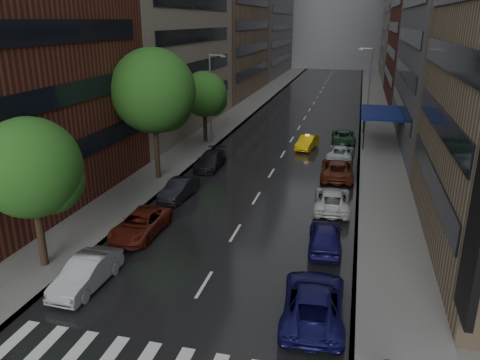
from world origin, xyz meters
name	(u,v)px	position (x,y,z in m)	size (l,w,h in m)	color
ground	(173,335)	(0.00, 0.00, 0.00)	(220.00, 220.00, 0.00)	gray
road	(308,112)	(0.00, 50.00, 0.01)	(14.00, 140.00, 0.01)	black
sidewalk_left	(245,109)	(-9.00, 50.00, 0.07)	(4.00, 140.00, 0.15)	gray
sidewalk_right	(375,115)	(9.00, 50.00, 0.07)	(4.00, 140.00, 0.15)	gray
building_far	(340,4)	(0.00, 118.00, 16.00)	(40.00, 14.00, 32.00)	slate
tree_near	(30,168)	(-8.60, 3.64, 5.41)	(4.96, 4.96, 7.90)	#382619
tree_mid	(153,91)	(-8.60, 18.29, 7.08)	(6.49, 6.49, 10.34)	#382619
tree_far	(204,94)	(-8.60, 30.52, 5.05)	(4.63, 4.63, 7.38)	#382619
taxi	(307,142)	(2.00, 30.58, 0.67)	(1.41, 4.05, 1.33)	#E5B00C
parked_cars_left	(165,202)	(-5.40, 12.04, 0.71)	(2.40, 24.39, 1.48)	#949499
parked_cars_right	(334,186)	(5.40, 17.82, 0.74)	(2.94, 36.86, 1.57)	#110F48
street_lamp_left	(211,97)	(-7.72, 30.00, 4.89)	(1.74, 0.22, 9.00)	gray
street_lamp_right	(369,83)	(7.72, 45.00, 4.89)	(1.74, 0.22, 9.00)	gray
awning	(381,113)	(8.98, 35.00, 3.13)	(4.00, 8.00, 3.12)	navy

